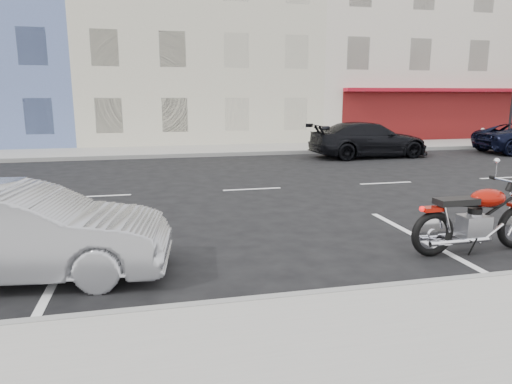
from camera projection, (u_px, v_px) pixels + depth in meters
ground at (321, 186)px, 12.87m from camera, size 120.00×120.00×0.00m
sidewalk_far at (144, 152)px, 20.07m from camera, size 80.00×3.40×0.15m
curb_near at (124, 317)px, 5.10m from camera, size 80.00×0.12×0.16m
curb_far at (143, 157)px, 18.45m from camera, size 80.00×0.12×0.16m
bldg_cream at (193, 39)px, 26.80m from camera, size 12.00×12.00×11.50m
bldg_corner at (394, 37)px, 29.51m from camera, size 14.00×12.00×12.50m
fire_hydrant at (482, 135)px, 23.47m from camera, size 0.20×0.20×0.72m
sedan_silver at (19, 233)px, 6.24m from camera, size 4.15×1.84×1.32m
car_far at (369, 140)px, 18.81m from camera, size 5.04×2.21×1.44m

